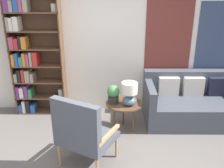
{
  "coord_description": "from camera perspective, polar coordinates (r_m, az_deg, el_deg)",
  "views": [
    {
      "loc": [
        0.13,
        -2.48,
        2.28
      ],
      "look_at": [
        0.11,
        1.01,
        0.9
      ],
      "focal_mm": 40.0,
      "sensor_mm": 36.0,
      "label": 1
    }
  ],
  "objects": [
    {
      "name": "wall_back",
      "position": [
        4.6,
        -0.44,
        9.95
      ],
      "size": [
        6.4,
        0.08,
        2.7
      ],
      "color": "white",
      "rests_on": "ground_plane"
    },
    {
      "name": "side_table",
      "position": [
        4.09,
        2.75,
        -4.88
      ],
      "size": [
        0.59,
        0.59,
        0.51
      ],
      "color": "brown",
      "rests_on": "ground_plane"
    },
    {
      "name": "couch",
      "position": [
        4.72,
        18.26,
        -4.18
      ],
      "size": [
        1.76,
        0.92,
        0.84
      ],
      "color": "#474C56",
      "rests_on": "ground_plane"
    },
    {
      "name": "bookshelf",
      "position": [
        4.73,
        -18.09,
        5.89
      ],
      "size": [
        0.93,
        0.3,
        2.18
      ],
      "color": "brown",
      "rests_on": "ground_plane"
    },
    {
      "name": "armchair",
      "position": [
        3.26,
        -6.93,
        -10.61
      ],
      "size": [
        0.88,
        0.84,
        1.01
      ],
      "color": "tan",
      "rests_on": "ground_plane"
    },
    {
      "name": "table_lamp",
      "position": [
        3.91,
        4.0,
        -2.04
      ],
      "size": [
        0.25,
        0.25,
        0.38
      ],
      "color": "slate",
      "rests_on": "side_table"
    },
    {
      "name": "potted_plant",
      "position": [
        4.0,
        0.31,
        -2.28
      ],
      "size": [
        0.2,
        0.2,
        0.3
      ],
      "color": "#2D2D2D",
      "rests_on": "side_table"
    }
  ]
}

